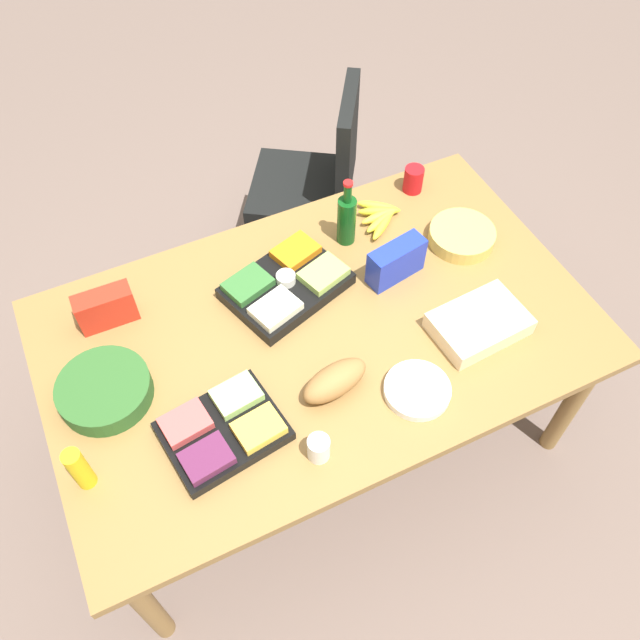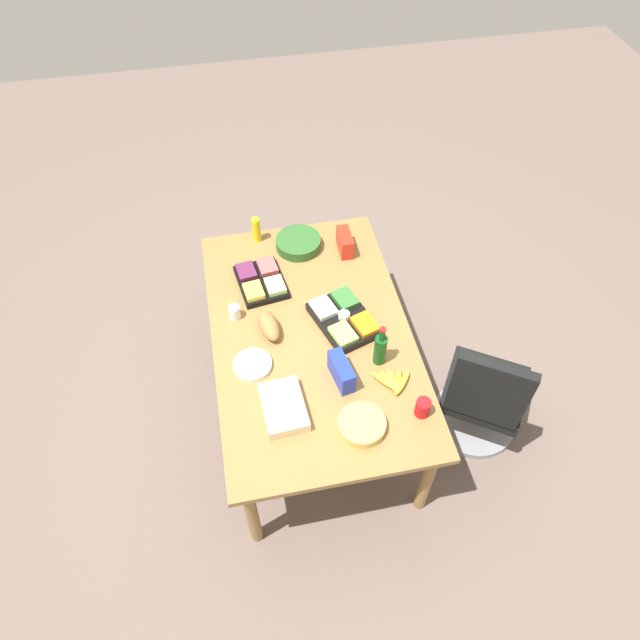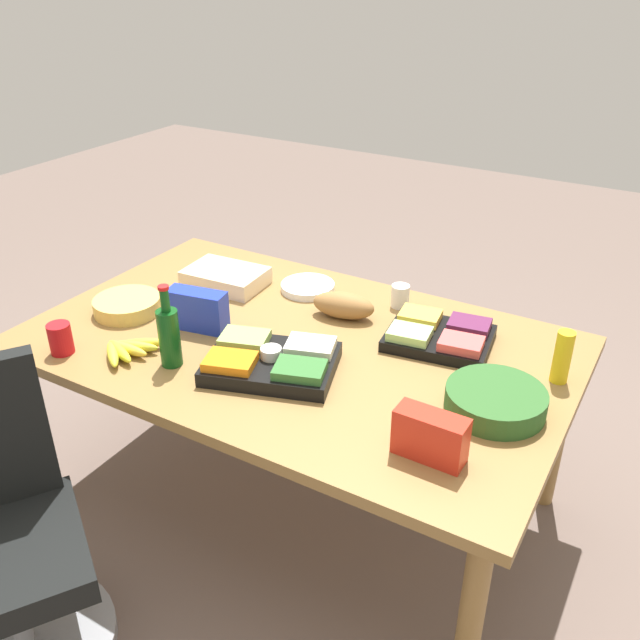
{
  "view_description": "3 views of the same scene",
  "coord_description": "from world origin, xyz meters",
  "px_view_note": "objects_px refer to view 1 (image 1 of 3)",
  "views": [
    {
      "loc": [
        0.58,
        1.21,
        2.62
      ],
      "look_at": [
        -0.01,
        -0.01,
        0.78
      ],
      "focal_mm": 36.7,
      "sensor_mm": 36.0,
      "label": 1
    },
    {
      "loc": [
        -2.08,
        0.36,
        3.43
      ],
      "look_at": [
        0.0,
        -0.05,
        0.85
      ],
      "focal_mm": 32.04,
      "sensor_mm": 36.0,
      "label": 2
    },
    {
      "loc": [
        1.14,
        -1.78,
        1.98
      ],
      "look_at": [
        0.07,
        0.05,
        0.83
      ],
      "focal_mm": 38.29,
      "sensor_mm": 36.0,
      "label": 3
    }
  ],
  "objects_px": {
    "veggie_tray": "(286,284)",
    "paper_plate_stack": "(417,390)",
    "salad_bowl": "(105,390)",
    "chip_bag_red": "(106,308)",
    "mustard_bottle": "(79,469)",
    "banana_bunch": "(380,216)",
    "conference_table": "(319,340)",
    "wine_bottle": "(347,219)",
    "office_chair": "(312,198)",
    "chip_bowl": "(462,236)",
    "bread_loaf": "(335,381)",
    "paper_cup": "(319,448)",
    "fruit_platter": "(223,429)",
    "chip_bag_blue": "(396,261)",
    "red_solo_cup": "(413,179)",
    "sheet_cake": "(479,324)"
  },
  "relations": [
    {
      "from": "veggie_tray",
      "to": "paper_plate_stack",
      "type": "height_order",
      "value": "veggie_tray"
    },
    {
      "from": "salad_bowl",
      "to": "chip_bag_red",
      "type": "relative_size",
      "value": 1.52
    },
    {
      "from": "mustard_bottle",
      "to": "chip_bag_red",
      "type": "bearing_deg",
      "value": -111.16
    },
    {
      "from": "veggie_tray",
      "to": "banana_bunch",
      "type": "distance_m",
      "value": 0.51
    },
    {
      "from": "conference_table",
      "to": "wine_bottle",
      "type": "distance_m",
      "value": 0.48
    },
    {
      "from": "chip_bag_red",
      "to": "banana_bunch",
      "type": "distance_m",
      "value": 1.1
    },
    {
      "from": "office_chair",
      "to": "chip_bowl",
      "type": "height_order",
      "value": "office_chair"
    },
    {
      "from": "conference_table",
      "to": "veggie_tray",
      "type": "xyz_separation_m",
      "value": [
        0.03,
        -0.21,
        0.11
      ]
    },
    {
      "from": "chip_bowl",
      "to": "chip_bag_red",
      "type": "distance_m",
      "value": 1.35
    },
    {
      "from": "wine_bottle",
      "to": "conference_table",
      "type": "bearing_deg",
      "value": 50.96
    },
    {
      "from": "bread_loaf",
      "to": "paper_cup",
      "type": "distance_m",
      "value": 0.24
    },
    {
      "from": "veggie_tray",
      "to": "fruit_platter",
      "type": "distance_m",
      "value": 0.61
    },
    {
      "from": "mustard_bottle",
      "to": "salad_bowl",
      "type": "bearing_deg",
      "value": -115.85
    },
    {
      "from": "fruit_platter",
      "to": "salad_bowl",
      "type": "bearing_deg",
      "value": -44.82
    },
    {
      "from": "fruit_platter",
      "to": "chip_bag_red",
      "type": "bearing_deg",
      "value": -70.91
    },
    {
      "from": "wine_bottle",
      "to": "banana_bunch",
      "type": "height_order",
      "value": "wine_bottle"
    },
    {
      "from": "bread_loaf",
      "to": "paper_cup",
      "type": "height_order",
      "value": "bread_loaf"
    },
    {
      "from": "conference_table",
      "to": "mustard_bottle",
      "type": "relative_size",
      "value": 10.6
    },
    {
      "from": "bread_loaf",
      "to": "chip_bag_blue",
      "type": "xyz_separation_m",
      "value": [
        -0.42,
        -0.34,
        0.02
      ]
    },
    {
      "from": "bread_loaf",
      "to": "banana_bunch",
      "type": "bearing_deg",
      "value": -129.45
    },
    {
      "from": "chip_bowl",
      "to": "wine_bottle",
      "type": "height_order",
      "value": "wine_bottle"
    },
    {
      "from": "chip_bag_red",
      "to": "red_solo_cup",
      "type": "distance_m",
      "value": 1.32
    },
    {
      "from": "sheet_cake",
      "to": "fruit_platter",
      "type": "relative_size",
      "value": 0.81
    },
    {
      "from": "sheet_cake",
      "to": "mustard_bottle",
      "type": "distance_m",
      "value": 1.37
    },
    {
      "from": "chip_bag_red",
      "to": "banana_bunch",
      "type": "height_order",
      "value": "chip_bag_red"
    },
    {
      "from": "paper_plate_stack",
      "to": "conference_table",
      "type": "bearing_deg",
      "value": -64.64
    },
    {
      "from": "salad_bowl",
      "to": "veggie_tray",
      "type": "distance_m",
      "value": 0.73
    },
    {
      "from": "salad_bowl",
      "to": "paper_plate_stack",
      "type": "xyz_separation_m",
      "value": [
        -0.92,
        0.43,
        -0.02
      ]
    },
    {
      "from": "fruit_platter",
      "to": "paper_cup",
      "type": "bearing_deg",
      "value": 141.24
    },
    {
      "from": "salad_bowl",
      "to": "fruit_platter",
      "type": "distance_m",
      "value": 0.42
    },
    {
      "from": "paper_plate_stack",
      "to": "mustard_bottle",
      "type": "relative_size",
      "value": 1.22
    },
    {
      "from": "fruit_platter",
      "to": "bread_loaf",
      "type": "bearing_deg",
      "value": 179.71
    },
    {
      "from": "mustard_bottle",
      "to": "banana_bunch",
      "type": "distance_m",
      "value": 1.45
    },
    {
      "from": "office_chair",
      "to": "banana_bunch",
      "type": "relative_size",
      "value": 4.05
    },
    {
      "from": "sheet_cake",
      "to": "conference_table",
      "type": "bearing_deg",
      "value": -26.18
    },
    {
      "from": "office_chair",
      "to": "banana_bunch",
      "type": "xyz_separation_m",
      "value": [
        -0.01,
        0.62,
        0.42
      ]
    },
    {
      "from": "veggie_tray",
      "to": "banana_bunch",
      "type": "relative_size",
      "value": 2.09
    },
    {
      "from": "chip_bag_red",
      "to": "chip_bag_blue",
      "type": "xyz_separation_m",
      "value": [
        -1.01,
        0.25,
        0.0
      ]
    },
    {
      "from": "office_chair",
      "to": "chip_bag_red",
      "type": "bearing_deg",
      "value": 30.49
    },
    {
      "from": "sheet_cake",
      "to": "chip_bag_red",
      "type": "relative_size",
      "value": 1.6
    },
    {
      "from": "salad_bowl",
      "to": "red_solo_cup",
      "type": "height_order",
      "value": "red_solo_cup"
    },
    {
      "from": "salad_bowl",
      "to": "fruit_platter",
      "type": "xyz_separation_m",
      "value": [
        -0.3,
        0.29,
        -0.0
      ]
    },
    {
      "from": "salad_bowl",
      "to": "mustard_bottle",
      "type": "distance_m",
      "value": 0.3
    },
    {
      "from": "chip_bag_blue",
      "to": "wine_bottle",
      "type": "bearing_deg",
      "value": -71.33
    },
    {
      "from": "veggie_tray",
      "to": "paper_cup",
      "type": "distance_m",
      "value": 0.66
    },
    {
      "from": "paper_cup",
      "to": "red_solo_cup",
      "type": "bearing_deg",
      "value": -133.57
    },
    {
      "from": "veggie_tray",
      "to": "bread_loaf",
      "type": "distance_m",
      "value": 0.45
    },
    {
      "from": "office_chair",
      "to": "sheet_cake",
      "type": "relative_size",
      "value": 2.98
    },
    {
      "from": "paper_plate_stack",
      "to": "red_solo_cup",
      "type": "relative_size",
      "value": 2.0
    },
    {
      "from": "bread_loaf",
      "to": "wine_bottle",
      "type": "bearing_deg",
      "value": -120.04
    }
  ]
}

